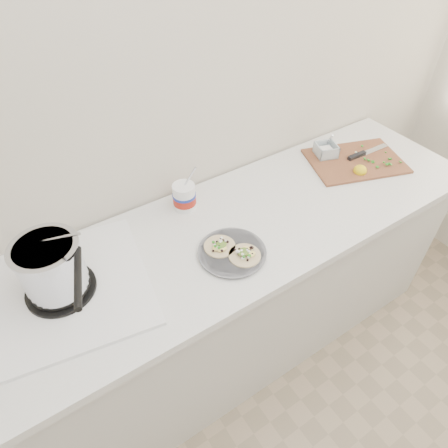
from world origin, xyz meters
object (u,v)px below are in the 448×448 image
tub (185,195)px  cutboard (354,158)px  taco_plate (232,251)px  stove (55,276)px

tub → cutboard: (0.85, -0.15, -0.05)m
taco_plate → cutboard: 0.86m
stove → cutboard: bearing=10.1°
stove → cutboard: stove is taller
stove → taco_plate: 0.61m
tub → cutboard: tub is taller
stove → tub: (0.57, 0.16, -0.02)m
cutboard → stove: bearing=-160.1°
taco_plate → tub: size_ratio=1.19×
tub → cutboard: 0.86m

